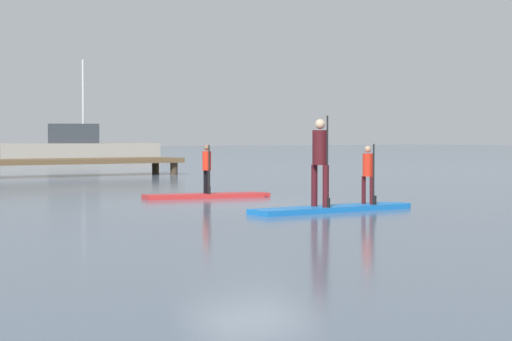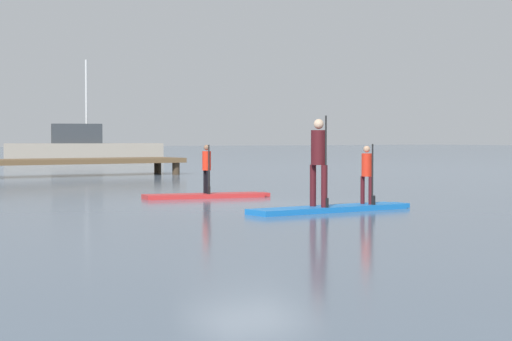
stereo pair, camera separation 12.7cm
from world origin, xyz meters
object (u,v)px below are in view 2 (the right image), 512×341
(paddler_child_solo, at_px, (207,166))
(paddleboard_far, at_px, (332,209))
(paddleboard_near, at_px, (207,196))
(paddler_child_front, at_px, (367,171))
(paddler_adult, at_px, (319,156))
(fishing_boat_green_midground, at_px, (83,150))

(paddler_child_solo, relative_size, paddleboard_far, 0.32)
(paddleboard_near, xyz_separation_m, paddler_child_front, (0.94, -4.65, 0.69))
(paddler_child_solo, distance_m, paddleboard_far, 4.70)
(paddleboard_near, bearing_deg, paddler_child_solo, -121.47)
(paddleboard_far, bearing_deg, paddler_adult, -177.63)
(paddleboard_near, distance_m, paddler_adult, 4.78)
(paddler_child_solo, height_order, paddleboard_far, paddler_child_solo)
(paddleboard_far, relative_size, paddler_adult, 2.10)
(paddleboard_far, bearing_deg, paddleboard_near, 90.99)
(paddleboard_far, bearing_deg, paddler_child_front, 0.54)
(paddler_child_front, bearing_deg, paddler_child_solo, 101.54)
(paddler_adult, bearing_deg, paddleboard_far, 2.37)
(paddleboard_far, xyz_separation_m, paddler_adult, (-0.33, -0.01, 1.00))
(paddleboard_far, height_order, paddler_adult, paddler_adult)
(fishing_boat_green_midground, bearing_deg, paddler_child_solo, -106.68)
(paddler_child_solo, relative_size, paddler_child_front, 0.96)
(paddleboard_far, distance_m, paddler_child_front, 1.10)
(paddleboard_far, distance_m, fishing_boat_green_midground, 34.47)
(paddler_adult, bearing_deg, paddler_child_solo, 87.01)
(paddler_child_solo, bearing_deg, fishing_boat_green_midground, 73.32)
(fishing_boat_green_midground, bearing_deg, paddleboard_near, -106.67)
(paddleboard_near, relative_size, fishing_boat_green_midground, 0.35)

